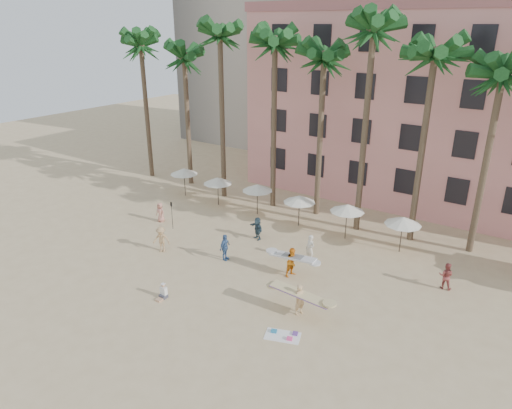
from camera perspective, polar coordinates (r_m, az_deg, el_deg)
The scene contains 10 objects.
ground at distance 26.63m, azimuth -6.35°, elevation -12.31°, with size 120.00×120.00×0.00m, color #D1B789.
pink_hotel at distance 43.72m, azimuth 24.17°, elevation 10.84°, with size 35.00×14.00×16.00m, color pink.
palm_row at distance 34.60m, azimuth 10.54°, elevation 18.26°, with size 44.40×5.40×16.30m.
umbrella_row at distance 36.21m, azimuth 2.70°, elevation 1.46°, with size 22.50×2.70×2.73m.
beach_towel at distance 24.22m, azimuth 3.48°, elevation -16.01°, with size 2.03×1.55×0.14m.
carrier_yellow at distance 25.28m, azimuth 5.52°, elevation -11.53°, with size 3.44×0.91×1.80m.
carrier_white at distance 28.78m, azimuth 4.60°, elevation -7.09°, with size 3.03×1.10×1.90m.
beachgoers at distance 31.62m, azimuth -1.43°, elevation -4.48°, with size 22.14×7.11×1.92m.
paddle at distance 35.49m, azimuth -10.49°, elevation -0.91°, with size 0.18×0.04×2.23m.
seated_man at distance 27.38m, azimuth -11.56°, elevation -10.81°, with size 0.41×0.71×0.92m.
Camera 1 is at (14.76, -16.48, 14.82)m, focal length 32.00 mm.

